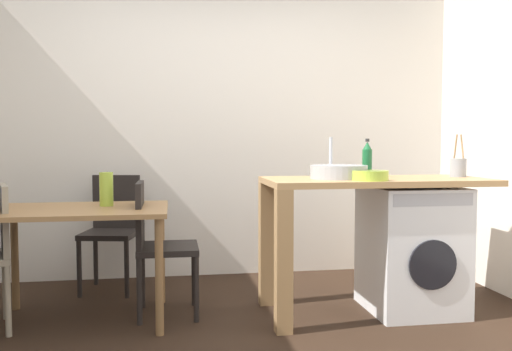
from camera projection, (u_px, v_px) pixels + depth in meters
name	position (u px, v px, depth m)	size (l,w,h in m)	color
ground_plane	(244.00, 348.00, 2.95)	(5.46, 5.46, 0.00)	black
wall_back	(216.00, 121.00, 4.60)	(4.60, 0.10, 2.70)	silver
dining_table	(81.00, 223.00, 3.37)	(1.10, 0.76, 0.74)	#9E7042
chair_opposite	(157.00, 240.00, 3.50)	(0.40, 0.40, 0.90)	black
chair_spare_by_wall	(113.00, 225.00, 4.15)	(0.47, 0.47, 0.90)	black
kitchen_counter	(346.00, 202.00, 3.52)	(1.50, 0.68, 0.92)	tan
washing_machine	(411.00, 249.00, 3.61)	(0.60, 0.61, 0.86)	white
sink_basin	(339.00, 172.00, 3.50)	(0.38, 0.38, 0.09)	#9EA0A5
tap	(331.00, 157.00, 3.67)	(0.02, 0.02, 0.28)	#B2B2B7
bottle_tall_green	(367.00, 160.00, 3.67)	(0.07, 0.07, 0.27)	#19592D
mixing_bowl	(370.00, 175.00, 3.32)	(0.23, 0.23, 0.06)	#A8C63D
utensil_crock	(458.00, 167.00, 3.69)	(0.11, 0.11, 0.30)	gray
vase	(106.00, 189.00, 3.48)	(0.09, 0.09, 0.22)	#A8C63D
scissors	(375.00, 179.00, 3.43)	(0.15, 0.06, 0.01)	#B2B2B7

